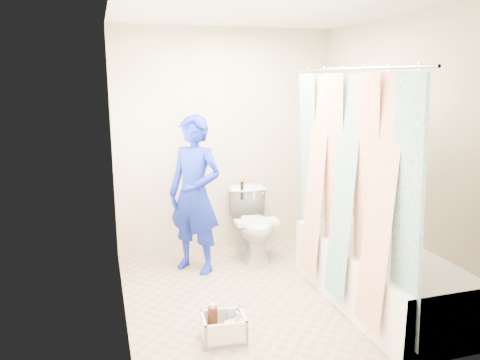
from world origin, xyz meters
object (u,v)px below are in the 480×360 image
object	(u,v)px
bathtub	(376,274)
toilet	(253,224)
cleaning_caddy	(225,328)
plumber	(195,195)

from	to	relation	value
bathtub	toilet	world-z (taller)	toilet
bathtub	cleaning_caddy	xyz separation A→B (m)	(-1.37, -0.18, -0.18)
bathtub	plumber	xyz separation A→B (m)	(-1.31, 1.14, 0.50)
bathtub	cleaning_caddy	distance (m)	1.39
cleaning_caddy	toilet	bearing A→B (deg)	68.52
plumber	cleaning_caddy	size ratio (longest dim) A/B	4.64
bathtub	plumber	distance (m)	1.81
bathtub	cleaning_caddy	world-z (taller)	bathtub
toilet	plumber	size ratio (longest dim) A/B	0.47
toilet	plumber	bearing A→B (deg)	-163.29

